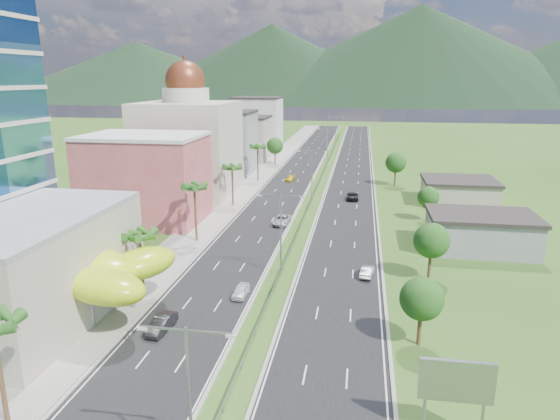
% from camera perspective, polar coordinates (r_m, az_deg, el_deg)
% --- Properties ---
extents(ground, '(500.00, 500.00, 0.00)m').
position_cam_1_polar(ground, '(56.99, -1.54, -11.28)').
color(ground, '#2D5119').
rests_on(ground, ground).
extents(road_left, '(11.00, 260.00, 0.04)m').
position_cam_1_polar(road_left, '(143.48, 2.25, 4.81)').
color(road_left, black).
rests_on(road_left, ground).
extents(road_right, '(11.00, 260.00, 0.04)m').
position_cam_1_polar(road_right, '(142.46, 8.26, 4.60)').
color(road_right, black).
rests_on(road_right, ground).
extents(sidewalk_left, '(7.00, 260.00, 0.12)m').
position_cam_1_polar(sidewalk_left, '(144.92, -1.50, 4.94)').
color(sidewalk_left, gray).
rests_on(sidewalk_left, ground).
extents(median_guardrail, '(0.10, 216.06, 0.76)m').
position_cam_1_polar(median_guardrail, '(125.01, 4.64, 3.55)').
color(median_guardrail, gray).
rests_on(median_guardrail, ground).
extents(streetlight_median_a, '(6.04, 0.25, 11.00)m').
position_cam_1_polar(streetlight_median_a, '(32.69, -10.35, -19.63)').
color(streetlight_median_a, gray).
rests_on(streetlight_median_a, ground).
extents(streetlight_median_b, '(6.04, 0.25, 11.00)m').
position_cam_1_polar(streetlight_median_b, '(63.70, 0.10, -1.88)').
color(streetlight_median_b, gray).
rests_on(streetlight_median_b, ground).
extents(streetlight_median_c, '(6.04, 0.25, 11.00)m').
position_cam_1_polar(streetlight_median_c, '(102.34, 3.69, 4.52)').
color(streetlight_median_c, gray).
rests_on(streetlight_median_c, ground).
extents(streetlight_median_d, '(6.04, 0.25, 11.00)m').
position_cam_1_polar(streetlight_median_d, '(146.69, 5.45, 7.64)').
color(streetlight_median_d, gray).
rests_on(streetlight_median_d, ground).
extents(streetlight_median_e, '(6.04, 0.25, 11.00)m').
position_cam_1_polar(streetlight_median_e, '(191.34, 6.41, 9.30)').
color(streetlight_median_e, gray).
rests_on(streetlight_median_e, ground).
extents(lime_canopy, '(18.00, 15.00, 7.40)m').
position_cam_1_polar(lime_canopy, '(58.52, -22.10, -6.39)').
color(lime_canopy, '#AED514').
rests_on(lime_canopy, ground).
extents(pink_shophouse, '(20.00, 15.00, 15.00)m').
position_cam_1_polar(pink_shophouse, '(92.15, -15.11, 3.35)').
color(pink_shophouse, '#B3494D').
rests_on(pink_shophouse, ground).
extents(domed_building, '(20.00, 20.00, 28.70)m').
position_cam_1_polar(domed_building, '(112.61, -10.46, 7.63)').
color(domed_building, '#BCAE9C').
rests_on(domed_building, ground).
extents(midrise_grey, '(16.00, 15.00, 16.00)m').
position_cam_1_polar(midrise_grey, '(136.37, -6.48, 7.59)').
color(midrise_grey, gray).
rests_on(midrise_grey, ground).
extents(midrise_beige, '(16.00, 15.00, 13.00)m').
position_cam_1_polar(midrise_beige, '(157.68, -4.30, 8.08)').
color(midrise_beige, '#ABA38C').
rests_on(midrise_beige, ground).
extents(midrise_white, '(16.00, 15.00, 18.00)m').
position_cam_1_polar(midrise_white, '(179.74, -2.59, 9.74)').
color(midrise_white, silver).
rests_on(midrise_white, ground).
extents(billboard, '(5.20, 0.35, 6.20)m').
position_cam_1_polar(billboard, '(38.99, 19.52, -18.17)').
color(billboard, gray).
rests_on(billboard, ground).
extents(shed_near, '(15.00, 10.00, 5.00)m').
position_cam_1_polar(shed_near, '(80.64, 21.99, -2.52)').
color(shed_near, gray).
rests_on(shed_near, ground).
extents(shed_far, '(14.00, 12.00, 4.40)m').
position_cam_1_polar(shed_far, '(109.57, 19.73, 1.94)').
color(shed_far, '#ABA38C').
rests_on(shed_far, ground).
extents(palm_tree_b, '(3.60, 3.60, 8.10)m').
position_cam_1_polar(palm_tree_b, '(60.74, -15.76, -3.00)').
color(palm_tree_b, '#47301C').
rests_on(palm_tree_b, ground).
extents(palm_tree_c, '(3.60, 3.60, 9.60)m').
position_cam_1_polar(palm_tree_c, '(78.28, -9.76, 2.41)').
color(palm_tree_c, '#47301C').
rests_on(palm_tree_c, ground).
extents(palm_tree_d, '(3.60, 3.60, 8.60)m').
position_cam_1_polar(palm_tree_d, '(100.05, -5.49, 4.71)').
color(palm_tree_d, '#47301C').
rests_on(palm_tree_d, ground).
extents(palm_tree_e, '(3.60, 3.60, 9.40)m').
position_cam_1_polar(palm_tree_e, '(123.97, -2.57, 7.09)').
color(palm_tree_e, '#47301C').
rests_on(palm_tree_e, ground).
extents(leafy_tree_lfar, '(4.90, 4.90, 8.05)m').
position_cam_1_polar(leafy_tree_lfar, '(148.67, -0.58, 7.35)').
color(leafy_tree_lfar, '#47301C').
rests_on(leafy_tree_lfar, ground).
extents(leafy_tree_ra, '(4.20, 4.20, 6.90)m').
position_cam_1_polar(leafy_tree_ra, '(49.98, 15.89, -9.76)').
color(leafy_tree_ra, '#47301C').
rests_on(leafy_tree_ra, ground).
extents(leafy_tree_rb, '(4.55, 4.55, 7.47)m').
position_cam_1_polar(leafy_tree_rb, '(65.99, 16.93, -3.38)').
color(leafy_tree_rb, '#47301C').
rests_on(leafy_tree_rb, ground).
extents(leafy_tree_rc, '(3.85, 3.85, 6.33)m').
position_cam_1_polar(leafy_tree_rc, '(93.38, 16.59, 1.43)').
color(leafy_tree_rc, '#47301C').
rests_on(leafy_tree_rc, ground).
extents(leafy_tree_rd, '(4.90, 4.90, 8.05)m').
position_cam_1_polar(leafy_tree_rd, '(122.07, 13.10, 5.30)').
color(leafy_tree_rd, '#47301C').
rests_on(leafy_tree_rd, ground).
extents(mountain_ridge, '(860.00, 140.00, 90.00)m').
position_cam_1_polar(mountain_ridge, '(503.35, 15.31, 11.54)').
color(mountain_ridge, black).
rests_on(mountain_ridge, ground).
extents(car_white_near_left, '(1.62, 3.93, 1.33)m').
position_cam_1_polar(car_white_near_left, '(60.00, -4.50, -9.18)').
color(car_white_near_left, white).
rests_on(car_white_near_left, road_left).
extents(car_dark_left, '(2.03, 4.80, 1.54)m').
position_cam_1_polar(car_dark_left, '(53.65, -13.41, -12.51)').
color(car_dark_left, black).
rests_on(car_dark_left, road_left).
extents(car_silver_mid_left, '(2.79, 5.69, 1.55)m').
position_cam_1_polar(car_silver_mid_left, '(87.99, 0.22, -1.14)').
color(car_silver_mid_left, '#B4B7BC').
rests_on(car_silver_mid_left, road_left).
extents(car_yellow_far_left, '(2.38, 4.53, 1.25)m').
position_cam_1_polar(car_yellow_far_left, '(125.34, 1.16, 3.65)').
color(car_yellow_far_left, gold).
rests_on(car_yellow_far_left, road_left).
extents(car_silver_right, '(2.07, 4.35, 1.38)m').
position_cam_1_polar(car_silver_right, '(66.45, 9.94, -6.89)').
color(car_silver_right, '#96989D').
rests_on(car_silver_right, road_right).
extents(car_dark_far_right, '(2.57, 5.44, 1.50)m').
position_cam_1_polar(car_dark_far_right, '(107.11, 8.29, 1.61)').
color(car_dark_far_right, black).
rests_on(car_dark_far_right, road_right).
extents(motorcycle, '(0.84, 2.10, 1.31)m').
position_cam_1_polar(motorcycle, '(53.40, -16.70, -13.03)').
color(motorcycle, black).
rests_on(motorcycle, road_left).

